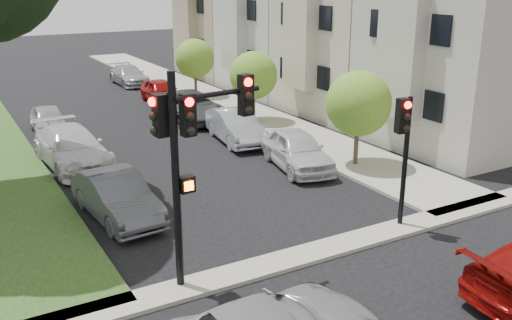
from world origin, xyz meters
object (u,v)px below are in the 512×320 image
car_parked_3 (161,91)px  car_parked_7 (49,120)px  car_parked_2 (190,106)px  traffic_signal_secondary (404,139)px  car_parked_1 (235,126)px  car_parked_0 (297,150)px  small_tree_b (254,75)px  car_parked_4 (129,75)px  small_tree_a (358,104)px  small_tree_c (195,59)px  car_parked_6 (72,148)px  car_parked_5 (117,196)px  traffic_signal_main (191,141)px

car_parked_3 → car_parked_7: (-7.39, -3.96, -0.04)m
car_parked_2 → car_parked_3: car_parked_2 is taller
traffic_signal_secondary → car_parked_1: (0.14, 11.06, -2.15)m
car_parked_0 → car_parked_3: bearing=102.5°
small_tree_b → car_parked_4: (-2.36, 13.99, -1.85)m
car_parked_0 → car_parked_2: size_ratio=0.83×
small_tree_a → small_tree_c: 16.06m
car_parked_3 → car_parked_7: 8.38m
small_tree_c → car_parked_6: bearing=-134.6°
car_parked_0 → car_parked_5: 7.98m
car_parked_1 → car_parked_5: 9.59m
car_parked_0 → car_parked_2: (-0.49, 9.66, -0.01)m
car_parked_5 → car_parked_6: car_parked_6 is taller
small_tree_b → traffic_signal_main: traffic_signal_main is taller
traffic_signal_secondary → car_parked_3: bearing=89.6°
car_parked_4 → car_parked_5: bearing=-109.5°
car_parked_3 → car_parked_4: bearing=90.8°
traffic_signal_secondary → car_parked_0: traffic_signal_secondary is taller
car_parked_0 → car_parked_6: car_parked_6 is taller
small_tree_b → car_parked_2: small_tree_b is taller
car_parked_1 → car_parked_6: size_ratio=0.84×
traffic_signal_main → car_parked_5: (-0.52, 5.03, -3.05)m
small_tree_a → car_parked_3: size_ratio=0.93×
traffic_signal_main → car_parked_4: (7.21, 27.85, -3.13)m
car_parked_3 → car_parked_1: bearing=-87.5°
small_tree_b → car_parked_3: size_ratio=0.89×
traffic_signal_main → car_parked_0: bearing=40.9°
small_tree_c → car_parked_1: size_ratio=0.81×
car_parked_0 → car_parked_5: bearing=-159.2°
car_parked_0 → car_parked_7: size_ratio=1.14×
traffic_signal_secondary → car_parked_4: 27.98m
traffic_signal_main → traffic_signal_secondary: size_ratio=1.32×
car_parked_1 → car_parked_3: 9.80m
small_tree_c → car_parked_3: small_tree_c is taller
car_parked_2 → car_parked_5: car_parked_2 is taller
car_parked_2 → car_parked_6: bearing=-143.9°
small_tree_a → small_tree_c: (-0.00, 16.06, -0.16)m
traffic_signal_main → car_parked_4: traffic_signal_main is taller
car_parked_3 → car_parked_5: bearing=-112.8°
car_parked_6 → small_tree_c: bearing=41.5°
car_parked_0 → small_tree_c: bearing=92.7°
car_parked_6 → car_parked_7: (0.15, 5.71, -0.11)m
car_parked_4 → traffic_signal_main: bearing=-105.3°
car_parked_0 → car_parked_3: size_ratio=1.07×
small_tree_b → car_parked_2: size_ratio=0.69×
car_parked_4 → car_parked_5: (-7.73, -22.82, 0.08)m
car_parked_0 → small_tree_a: bearing=-13.7°
traffic_signal_secondary → car_parked_2: traffic_signal_secondary is taller
car_parked_2 → car_parked_7: size_ratio=1.37×
small_tree_b → car_parked_4: bearing=99.6°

